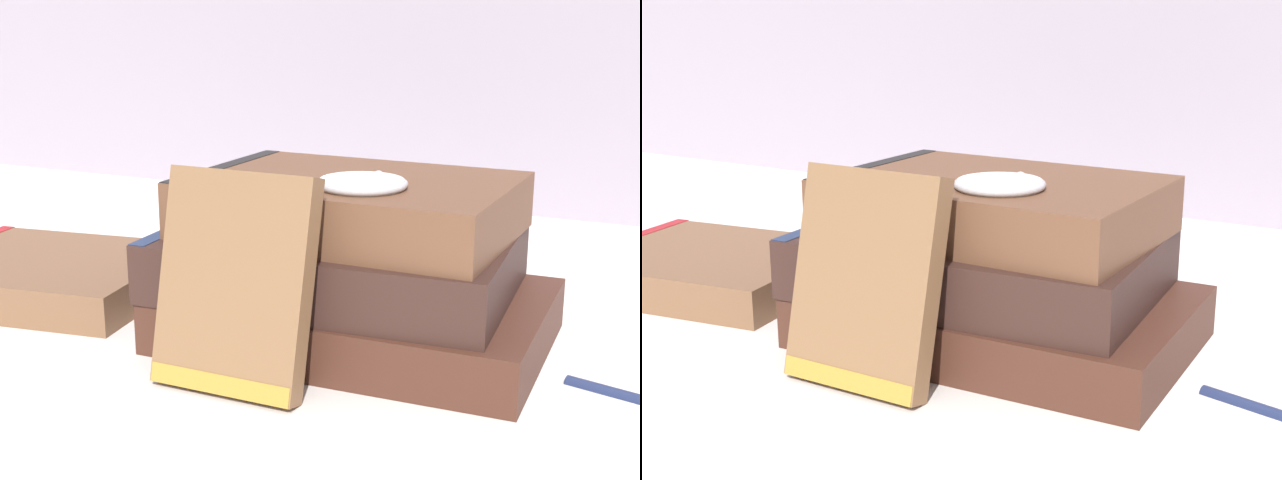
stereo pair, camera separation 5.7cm
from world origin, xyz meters
TOP-DOWN VIEW (x-y plane):
  - ground_plane at (0.00, 0.00)m, footprint 3.00×3.00m
  - book_flat_bottom at (-0.01, 0.02)m, footprint 0.26×0.18m
  - book_flat_middle at (-0.03, 0.02)m, footprint 0.25×0.18m
  - book_flat_top at (-0.02, 0.03)m, footprint 0.22×0.15m
  - book_side_left at (-0.28, 0.01)m, footprint 0.21×0.18m
  - book_leaning_front at (-0.04, -0.08)m, footprint 0.10×0.05m
  - pocket_watch at (0.01, -0.00)m, footprint 0.06×0.06m
  - reading_glasses at (-0.08, 0.21)m, footprint 0.11×0.08m

SIDE VIEW (x-z plane):
  - ground_plane at x=0.00m, z-range 0.00..0.00m
  - reading_glasses at x=-0.08m, z-range 0.00..0.00m
  - book_side_left at x=-0.28m, z-range 0.00..0.03m
  - book_flat_bottom at x=-0.01m, z-range 0.00..0.04m
  - book_flat_middle at x=-0.03m, z-range 0.04..0.08m
  - book_leaning_front at x=-0.04m, z-range -0.01..0.13m
  - book_flat_top at x=-0.02m, z-range 0.08..0.12m
  - pocket_watch at x=0.01m, z-range 0.11..0.12m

